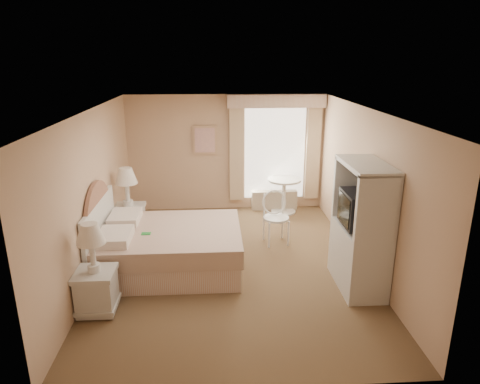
{
  "coord_description": "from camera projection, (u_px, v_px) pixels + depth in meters",
  "views": [
    {
      "loc": [
        -0.27,
        -6.28,
        3.25
      ],
      "look_at": [
        0.15,
        0.3,
        1.15
      ],
      "focal_mm": 32.0,
      "sensor_mm": 36.0,
      "label": 1
    }
  ],
  "objects": [
    {
      "name": "room",
      "position": [
        232.0,
        192.0,
        6.6
      ],
      "size": [
        4.21,
        5.51,
        2.51
      ],
      "color": "brown",
      "rests_on": "ground"
    },
    {
      "name": "window",
      "position": [
        275.0,
        149.0,
        9.16
      ],
      "size": [
        2.05,
        0.22,
        2.51
      ],
      "color": "white",
      "rests_on": "room"
    },
    {
      "name": "framed_art",
      "position": [
        205.0,
        140.0,
        9.06
      ],
      "size": [
        0.52,
        0.04,
        0.62
      ],
      "color": "tan",
      "rests_on": "room"
    },
    {
      "name": "bed",
      "position": [
        162.0,
        247.0,
        6.76
      ],
      "size": [
        2.25,
        1.77,
        1.56
      ],
      "color": "tan",
      "rests_on": "room"
    },
    {
      "name": "nightstand_near",
      "position": [
        96.0,
        280.0,
        5.57
      ],
      "size": [
        0.51,
        0.51,
        1.24
      ],
      "color": "silver",
      "rests_on": "room"
    },
    {
      "name": "nightstand_far",
      "position": [
        129.0,
        213.0,
        7.83
      ],
      "size": [
        0.55,
        0.55,
        1.34
      ],
      "color": "silver",
      "rests_on": "room"
    },
    {
      "name": "round_table",
      "position": [
        284.0,
        190.0,
        9.18
      ],
      "size": [
        0.71,
        0.71,
        0.75
      ],
      "color": "silver",
      "rests_on": "room"
    },
    {
      "name": "cafe_chair",
      "position": [
        275.0,
        213.0,
        7.7
      ],
      "size": [
        0.53,
        0.53,
        0.96
      ],
      "rotation": [
        0.0,
        0.0,
        0.16
      ],
      "color": "silver",
      "rests_on": "room"
    },
    {
      "name": "armoire",
      "position": [
        361.0,
        237.0,
        6.13
      ],
      "size": [
        0.56,
        1.12,
        1.87
      ],
      "color": "silver",
      "rests_on": "room"
    }
  ]
}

